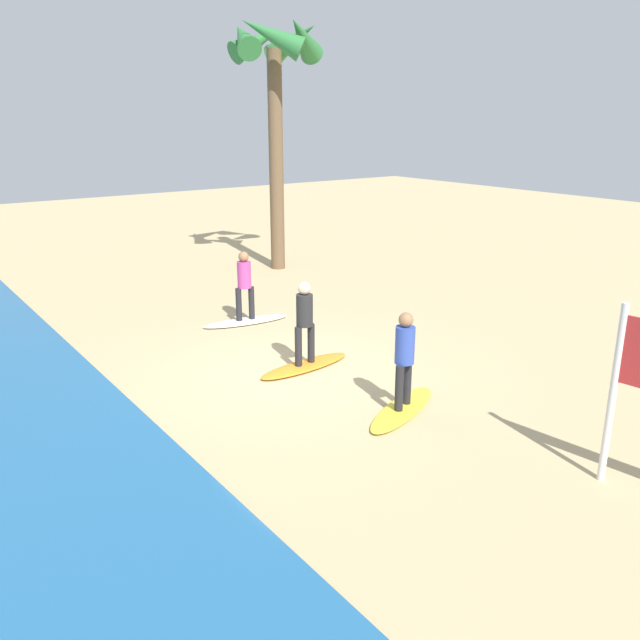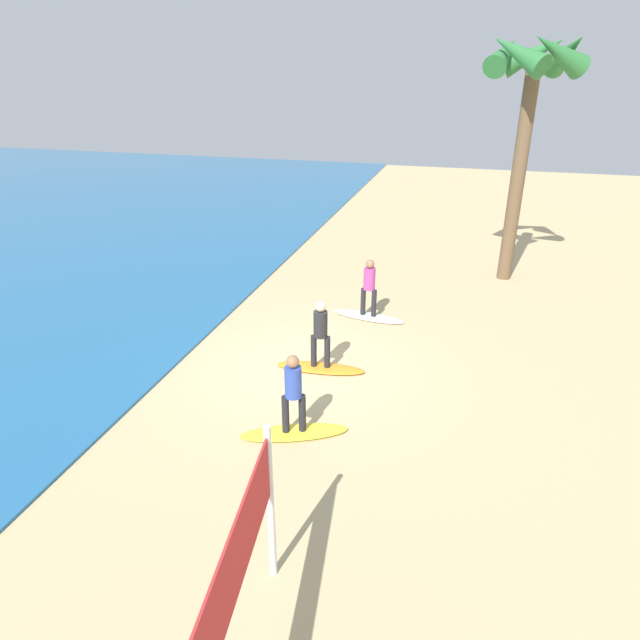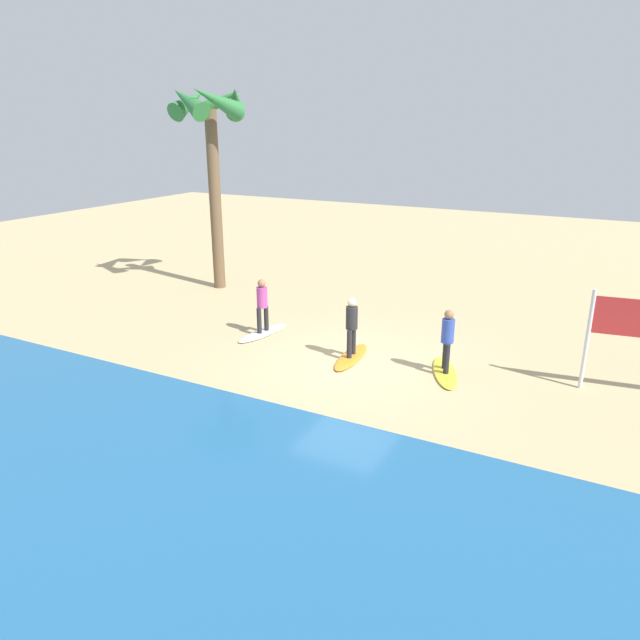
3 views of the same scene
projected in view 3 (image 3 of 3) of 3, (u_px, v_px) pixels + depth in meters
ground_plane at (348, 364)px, 15.75m from camera, size 60.00×60.00×0.00m
surfboard_yellow at (445, 372)px, 15.10m from camera, size 1.33×2.15×0.09m
surfer_yellow at (448, 336)px, 14.78m from camera, size 0.32×0.43×1.64m
surfboard_orange at (351, 357)px, 16.07m from camera, size 0.74×2.14×0.09m
surfer_orange at (352, 323)px, 15.75m from camera, size 0.32×0.46×1.64m
surfboard_white at (263, 333)px, 17.91m from camera, size 0.87×2.16×0.09m
surfer_white at (262, 302)px, 17.59m from camera, size 0.32×0.46×1.64m
palm_tree at (211, 125)px, 21.11m from camera, size 2.88×3.03×7.55m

